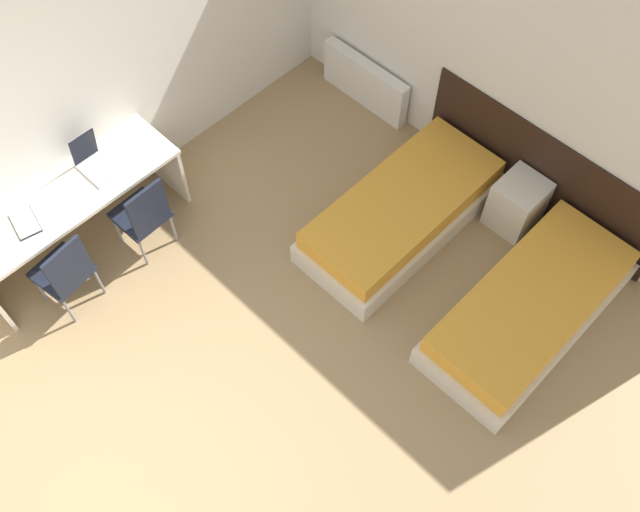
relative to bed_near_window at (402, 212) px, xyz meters
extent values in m
plane|color=#9E7F56|center=(-0.05, -3.48, -0.21)|extent=(20.00, 20.00, 0.00)
cube|color=silver|center=(-0.05, 1.05, 1.14)|extent=(5.25, 0.05, 2.70)
cube|color=silver|center=(-2.20, -1.23, 1.14)|extent=(0.05, 5.50, 2.70)
cube|color=black|center=(0.70, 1.01, 0.26)|extent=(2.37, 0.03, 0.94)
cube|color=beige|center=(0.00, 0.00, -0.09)|extent=(0.88, 1.96, 0.24)
cube|color=gold|center=(0.00, 0.00, 0.13)|extent=(0.80, 1.88, 0.20)
cube|color=beige|center=(1.39, 0.00, -0.09)|extent=(0.88, 1.96, 0.24)
cube|color=gold|center=(1.39, 0.00, 0.13)|extent=(0.80, 1.88, 0.20)
cube|color=beige|center=(0.70, 0.77, 0.05)|extent=(0.40, 0.43, 0.52)
cube|color=silver|center=(-1.31, 0.93, 0.04)|extent=(1.04, 0.12, 0.51)
cube|color=beige|center=(-1.87, -2.13, 0.52)|extent=(0.61, 1.93, 0.04)
cube|color=beige|center=(-1.87, -1.18, 0.14)|extent=(0.55, 0.04, 0.71)
cube|color=black|center=(-1.52, -1.73, 0.20)|extent=(0.42, 0.42, 0.05)
cube|color=black|center=(-1.33, -1.72, 0.46)|extent=(0.04, 0.37, 0.47)
cylinder|color=slate|center=(-1.68, -1.91, -0.02)|extent=(0.02, 0.02, 0.39)
cylinder|color=slate|center=(-1.70, -1.56, -0.02)|extent=(0.02, 0.02, 0.39)
cylinder|color=slate|center=(-1.34, -1.90, -0.02)|extent=(0.02, 0.02, 0.39)
cylinder|color=slate|center=(-1.35, -1.55, -0.02)|extent=(0.02, 0.02, 0.39)
cube|color=black|center=(-1.52, -2.54, 0.20)|extent=(0.46, 0.46, 0.05)
cube|color=black|center=(-1.33, -2.51, 0.46)|extent=(0.08, 0.37, 0.47)
cylinder|color=slate|center=(-1.66, -2.73, -0.02)|extent=(0.02, 0.02, 0.39)
cylinder|color=slate|center=(-1.71, -2.39, -0.02)|extent=(0.02, 0.02, 0.39)
cylinder|color=slate|center=(-1.32, -2.68, -0.02)|extent=(0.02, 0.02, 0.39)
cylinder|color=slate|center=(-1.37, -2.34, -0.02)|extent=(0.02, 0.02, 0.39)
cube|color=silver|center=(-1.88, -1.79, 0.55)|extent=(0.34, 0.24, 0.02)
cube|color=black|center=(-2.02, -1.79, 0.72)|extent=(0.08, 0.24, 0.33)
cube|color=black|center=(-1.86, -2.52, 0.54)|extent=(0.33, 0.25, 0.01)
cube|color=white|center=(-1.86, -2.52, 0.55)|extent=(0.31, 0.23, 0.01)
camera|label=1|loc=(2.09, -3.19, 5.22)|focal=40.00mm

